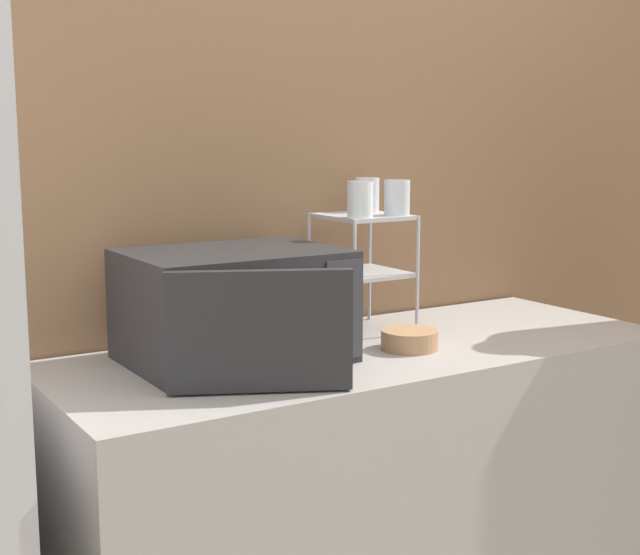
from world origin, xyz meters
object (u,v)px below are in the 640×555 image
Objects in this scene: microwave at (235,307)px; bowl at (410,340)px; dish_rack at (363,248)px; glass_front_right at (397,198)px; glass_front_left at (360,199)px; glass_back_right at (367,195)px.

microwave is 0.49m from bowl.
microwave is 3.88× the size of bowl.
dish_rack reaches higher than bowl.
bowl is at bearing -115.97° from glass_front_right.
microwave is at bearing -173.87° from glass_front_left.
glass_front_left is at bearing -129.43° from dish_rack.
glass_front_left is at bearing -177.95° from glass_front_right.
dish_rack is at bearing 85.23° from bowl.
glass_back_right is at bearing 75.15° from bowl.
glass_back_right reaches higher than microwave.
microwave is 0.63m from glass_back_right.
dish_rack is at bearing -131.87° from glass_back_right.
glass_front_left is 0.41m from bowl.
glass_front_left is 0.20m from glass_back_right.
glass_front_left reaches higher than dish_rack.
glass_back_right is (0.54, 0.19, 0.25)m from microwave.
glass_front_right is (0.07, -0.07, 0.15)m from dish_rack.
glass_back_right is 0.50m from bowl.
dish_rack is at bearing 14.35° from microwave.
bowl is (0.45, -0.13, -0.12)m from microwave.
glass_front_left is 1.00× the size of glass_back_right.
glass_front_right is 0.65× the size of bowl.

